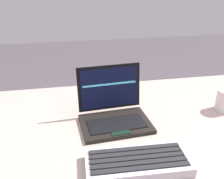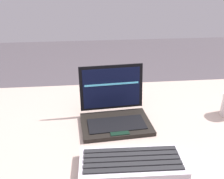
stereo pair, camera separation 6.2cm
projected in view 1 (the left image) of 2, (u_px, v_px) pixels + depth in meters
name	position (u px, v px, depth m)	size (l,w,h in m)	color
desk	(139.00, 144.00, 0.95)	(1.35, 0.79, 0.72)	#A38D82
laptop_front	(114.00, 112.00, 0.94)	(0.26, 0.21, 0.19)	black
external_keyboard	(137.00, 163.00, 0.73)	(0.30, 0.14, 0.04)	#BBB3BF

